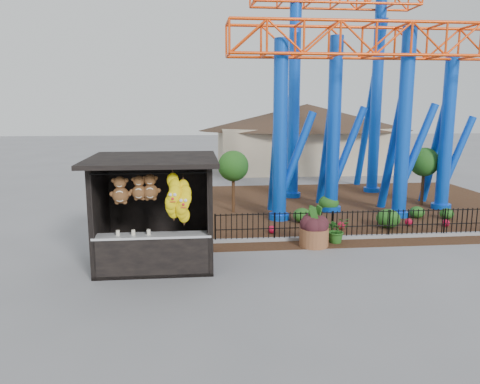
{
  "coord_description": "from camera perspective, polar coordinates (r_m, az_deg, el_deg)",
  "views": [
    {
      "loc": [
        -1.9,
        -12.01,
        4.54
      ],
      "look_at": [
        -0.53,
        1.5,
        2.0
      ],
      "focal_mm": 35.0,
      "sensor_mm": 36.0,
      "label": 1
    }
  ],
  "objects": [
    {
      "name": "ground",
      "position": [
        12.98,
        3.02,
        -9.89
      ],
      "size": [
        120.0,
        120.0,
        0.0
      ],
      "primitive_type": "plane",
      "color": "slate",
      "rests_on": "ground"
    },
    {
      "name": "planter_foliage",
      "position": [
        15.3,
        9.06,
        -3.21
      ],
      "size": [
        0.7,
        0.7,
        0.64
      ],
      "primitive_type": "ellipsoid",
      "color": "black",
      "rests_on": "terracotta_planter"
    },
    {
      "name": "prize_booth",
      "position": [
        13.33,
        -10.32,
        -2.68
      ],
      "size": [
        3.5,
        3.4,
        3.12
      ],
      "color": "black",
      "rests_on": "ground"
    },
    {
      "name": "mulch_bed",
      "position": [
        21.35,
        10.38,
        -1.84
      ],
      "size": [
        18.0,
        12.0,
        0.02
      ],
      "primitive_type": "cube",
      "color": "#331E11",
      "rests_on": "ground"
    },
    {
      "name": "terracotta_planter",
      "position": [
        15.46,
        8.99,
        -5.45
      ],
      "size": [
        1.15,
        1.15,
        0.61
      ],
      "primitive_type": "cylinder",
      "rotation": [
        0.0,
        0.0,
        0.24
      ],
      "color": "brown",
      "rests_on": "ground"
    },
    {
      "name": "roller_coaster",
      "position": [
        21.51,
        13.76,
        15.37
      ],
      "size": [
        11.0,
        6.37,
        10.82
      ],
      "color": "blue",
      "rests_on": "ground"
    },
    {
      "name": "picket_fence",
      "position": [
        16.97,
        18.05,
        -3.72
      ],
      "size": [
        12.2,
        0.06,
        1.0
      ],
      "primitive_type": null,
      "color": "black",
      "rests_on": "ground"
    },
    {
      "name": "landscaping",
      "position": [
        19.26,
        14.61,
        -2.41
      ],
      "size": [
        7.78,
        3.9,
        0.7
      ],
      "color": "#1F4E17",
      "rests_on": "mulch_bed"
    },
    {
      "name": "potted_plant",
      "position": [
        15.93,
        11.68,
        -4.53
      ],
      "size": [
        0.91,
        0.82,
        0.89
      ],
      "primitive_type": "imported",
      "rotation": [
        0.0,
        0.0,
        0.17
      ],
      "color": "#1C5C1B",
      "rests_on": "ground"
    },
    {
      "name": "curb",
      "position": [
        16.74,
        15.13,
        -5.31
      ],
      "size": [
        18.0,
        0.18,
        0.12
      ],
      "primitive_type": "cube",
      "color": "gray",
      "rests_on": "ground"
    },
    {
      "name": "pavilion",
      "position": [
        33.0,
        8.12,
        7.92
      ],
      "size": [
        15.0,
        15.0,
        4.8
      ],
      "color": "#BFAD8C",
      "rests_on": "ground"
    }
  ]
}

